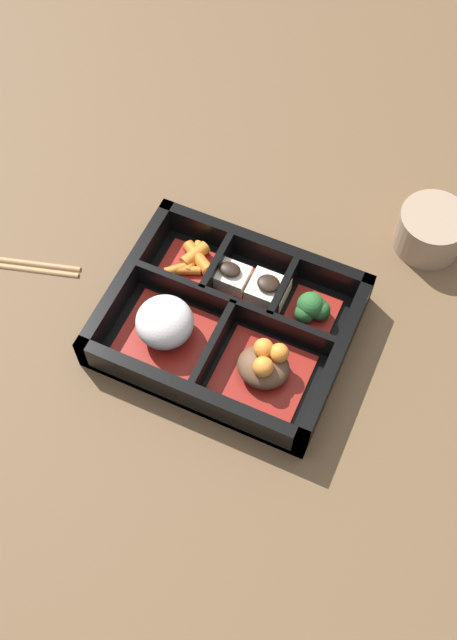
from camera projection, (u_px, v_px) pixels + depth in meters
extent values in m
plane|color=brown|center=(229.00, 331.00, 0.86)|extent=(3.00, 3.00, 0.00)
cube|color=black|center=(229.00, 329.00, 0.86)|extent=(0.27, 0.22, 0.01)
cube|color=black|center=(264.00, 252.00, 0.89)|extent=(0.27, 0.01, 0.05)
cube|color=black|center=(189.00, 396.00, 0.80)|extent=(0.27, 0.01, 0.05)
cube|color=black|center=(335.00, 362.00, 0.82)|extent=(0.01, 0.22, 0.05)
cube|color=black|center=(128.00, 281.00, 0.87)|extent=(0.01, 0.22, 0.05)
cube|color=black|center=(234.00, 311.00, 0.85)|extent=(0.24, 0.01, 0.05)
cube|color=black|center=(282.00, 296.00, 0.86)|extent=(0.01, 0.08, 0.05)
cube|color=black|center=(216.00, 271.00, 0.88)|extent=(0.01, 0.08, 0.05)
cube|color=black|center=(213.00, 350.00, 0.82)|extent=(0.01, 0.11, 0.05)
cube|color=maroon|center=(263.00, 373.00, 0.82)|extent=(0.10, 0.09, 0.01)
ellipsoid|color=brown|center=(263.00, 367.00, 0.81)|extent=(0.06, 0.05, 0.03)
sphere|color=orange|center=(263.00, 367.00, 0.79)|extent=(0.02, 0.02, 0.02)
sphere|color=orange|center=(264.00, 348.00, 0.80)|extent=(0.02, 0.02, 0.02)
sphere|color=orange|center=(279.00, 353.00, 0.80)|extent=(0.02, 0.02, 0.02)
cube|color=maroon|center=(166.00, 334.00, 0.85)|extent=(0.10, 0.09, 0.01)
ellipsoid|color=silver|center=(165.00, 322.00, 0.82)|extent=(0.06, 0.06, 0.05)
cube|color=maroon|center=(311.00, 314.00, 0.86)|extent=(0.06, 0.06, 0.01)
sphere|color=#265B28|center=(316.00, 307.00, 0.85)|extent=(0.03, 0.03, 0.03)
sphere|color=#265B28|center=(311.00, 306.00, 0.84)|extent=(0.03, 0.03, 0.03)
sphere|color=#265B28|center=(305.00, 313.00, 0.84)|extent=(0.02, 0.02, 0.02)
sphere|color=#265B28|center=(320.00, 310.00, 0.85)|extent=(0.02, 0.02, 0.02)
cube|color=maroon|center=(248.00, 289.00, 0.88)|extent=(0.06, 0.06, 0.01)
cube|color=beige|center=(268.00, 290.00, 0.86)|extent=(0.04, 0.04, 0.02)
ellipsoid|color=black|center=(268.00, 283.00, 0.85)|extent=(0.03, 0.02, 0.01)
cube|color=beige|center=(230.00, 276.00, 0.87)|extent=(0.04, 0.03, 0.02)
ellipsoid|color=black|center=(230.00, 269.00, 0.86)|extent=(0.03, 0.02, 0.01)
cube|color=maroon|center=(186.00, 266.00, 0.89)|extent=(0.06, 0.06, 0.01)
cylinder|color=orange|center=(198.00, 257.00, 0.89)|extent=(0.05, 0.04, 0.01)
cylinder|color=orange|center=(195.00, 255.00, 0.89)|extent=(0.03, 0.04, 0.02)
cylinder|color=orange|center=(187.00, 270.00, 0.88)|extent=(0.03, 0.02, 0.01)
cylinder|color=orange|center=(194.00, 257.00, 0.89)|extent=(0.02, 0.04, 0.01)
cylinder|color=orange|center=(178.00, 269.00, 0.88)|extent=(0.03, 0.03, 0.01)
cylinder|color=gray|center=(431.00, 230.00, 0.90)|extent=(0.08, 0.08, 0.05)
cylinder|color=#597A38|center=(435.00, 219.00, 0.88)|extent=(0.07, 0.07, 0.01)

